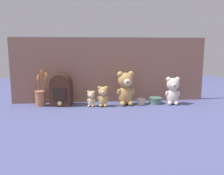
# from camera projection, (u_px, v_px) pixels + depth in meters

# --- Properties ---
(ground_plane) EXTENTS (4.00, 4.00, 0.00)m
(ground_plane) POSITION_uv_depth(u_px,v_px,m) (112.00, 106.00, 2.03)
(ground_plane) COLOR #4C5184
(backdrop_wall) EXTENTS (1.76, 0.02, 0.58)m
(backdrop_wall) POSITION_uv_depth(u_px,v_px,m) (110.00, 70.00, 2.15)
(backdrop_wall) COLOR #845B4C
(backdrop_wall) RESTS_ON ground
(teddy_bear_large) EXTENTS (0.16, 0.15, 0.29)m
(teddy_bear_large) POSITION_uv_depth(u_px,v_px,m) (126.00, 88.00, 2.04)
(teddy_bear_large) COLOR tan
(teddy_bear_large) RESTS_ON ground
(teddy_bear_medium) EXTENTS (0.13, 0.12, 0.24)m
(teddy_bear_medium) POSITION_uv_depth(u_px,v_px,m) (173.00, 90.00, 2.07)
(teddy_bear_medium) COLOR beige
(teddy_bear_medium) RESTS_ON ground
(teddy_bear_small) EXTENTS (0.09, 0.09, 0.17)m
(teddy_bear_small) POSITION_uv_depth(u_px,v_px,m) (103.00, 96.00, 2.00)
(teddy_bear_small) COLOR tan
(teddy_bear_small) RESTS_ON ground
(teddy_bear_tiny) EXTENTS (0.08, 0.07, 0.14)m
(teddy_bear_tiny) POSITION_uv_depth(u_px,v_px,m) (91.00, 98.00, 2.00)
(teddy_bear_tiny) COLOR #DBBC84
(teddy_bear_tiny) RESTS_ON ground
(flower_vase) EXTENTS (0.13, 0.11, 0.31)m
(flower_vase) POSITION_uv_depth(u_px,v_px,m) (41.00, 95.00, 2.02)
(flower_vase) COLOR #AD7047
(flower_vase) RESTS_ON ground
(vintage_radio) EXTENTS (0.19, 0.15, 0.27)m
(vintage_radio) POSITION_uv_depth(u_px,v_px,m) (61.00, 90.00, 2.03)
(vintage_radio) COLOR #381E14
(vintage_radio) RESTS_ON ground
(decorative_tin_tall) EXTENTS (0.07, 0.07, 0.05)m
(decorative_tin_tall) POSITION_uv_depth(u_px,v_px,m) (141.00, 102.00, 2.07)
(decorative_tin_tall) COLOR beige
(decorative_tin_tall) RESTS_ON ground
(decorative_tin_short) EXTENTS (0.11, 0.11, 0.06)m
(decorative_tin_short) POSITION_uv_depth(u_px,v_px,m) (155.00, 100.00, 2.11)
(decorative_tin_short) COLOR #47705B
(decorative_tin_short) RESTS_ON ground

